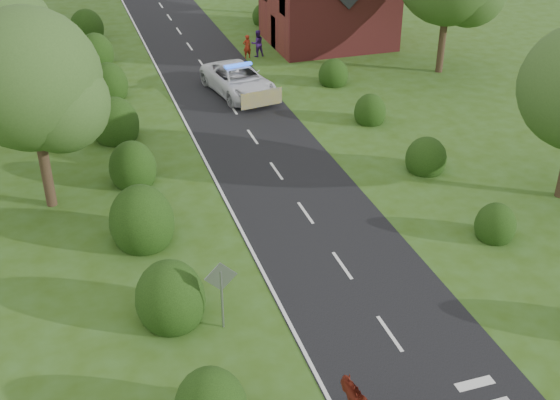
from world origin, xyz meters
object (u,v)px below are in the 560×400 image
object	(u,v)px
police_van	(239,80)
pedestrian_purple	(257,43)
pedestrian_red	(247,47)
road_sign	(221,286)

from	to	relation	value
police_van	pedestrian_purple	xyz separation A→B (m)	(3.00, 6.38, 0.05)
pedestrian_red	pedestrian_purple	size ratio (longest dim) A/B	0.88
road_sign	police_van	distance (m)	20.98
pedestrian_purple	police_van	bearing A→B (deg)	59.85
road_sign	police_van	size ratio (longest dim) A/B	0.40
pedestrian_purple	pedestrian_red	bearing A→B (deg)	4.52
road_sign	pedestrian_red	world-z (taller)	road_sign
pedestrian_red	pedestrian_purple	distance (m)	0.77
road_sign	pedestrian_red	distance (m)	27.62
road_sign	police_van	world-z (taller)	road_sign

